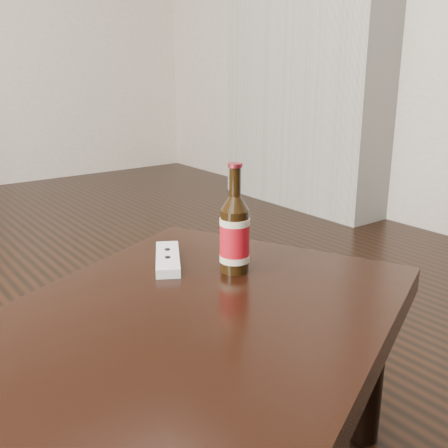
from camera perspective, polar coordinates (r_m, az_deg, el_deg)
coffee_table at (r=0.94m, az=-8.12°, el=-16.16°), size 1.36×1.12×0.44m
beer_bottle at (r=1.17m, az=1.17°, el=-1.14°), size 0.08×0.08×0.25m
remote at (r=1.25m, az=-6.15°, el=-3.79°), size 0.15×0.20×0.02m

